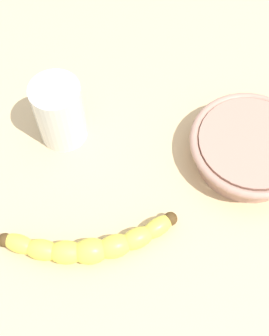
{
  "coord_description": "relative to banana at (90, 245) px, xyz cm",
  "views": [
    {
      "loc": [
        -12.49,
        -23.52,
        60.02
      ],
      "look_at": [
        -4.03,
        5.5,
        5.0
      ],
      "focal_mm": 46.99,
      "sensor_mm": 36.0,
      "label": 1
    }
  ],
  "objects": [
    {
      "name": "ceramic_bowl",
      "position": [
        25.57,
        7.38,
        1.08
      ],
      "size": [
        17.69,
        17.69,
        4.73
      ],
      "color": "tan",
      "rests_on": "wooden_tabletop"
    },
    {
      "name": "wooden_tabletop",
      "position": [
        12.82,
        3.75,
        -3.24
      ],
      "size": [
        120.0,
        120.0,
        3.0
      ],
      "primitive_type": "cube",
      "color": "#DDBB85",
      "rests_on": "ground"
    },
    {
      "name": "smoothie_glass",
      "position": [
        0.44,
        19.31,
        3.24
      ],
      "size": [
        7.16,
        7.16,
        10.64
      ],
      "color": "silver",
      "rests_on": "wooden_tabletop"
    },
    {
      "name": "banana",
      "position": [
        0.0,
        0.0,
        0.0
      ],
      "size": [
        23.8,
        8.04,
        3.47
      ],
      "rotation": [
        0.0,
        0.0,
        6.13
      ],
      "color": "#E9E04B",
      "rests_on": "wooden_tabletop"
    }
  ]
}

